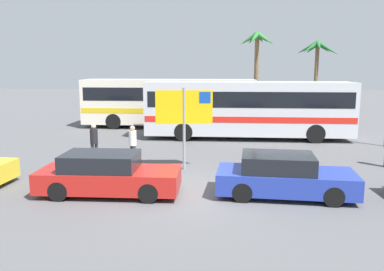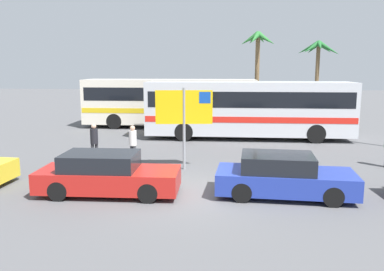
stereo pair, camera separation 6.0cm
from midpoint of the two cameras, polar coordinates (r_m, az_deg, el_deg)
name	(u,v)px [view 1 (the left image)]	position (r m, az deg, el deg)	size (l,w,h in m)	color
ground	(188,192)	(12.86, -0.73, -8.18)	(120.00, 120.00, 0.00)	#565659
bus_front_coach	(248,107)	(22.50, 7.93, 4.10)	(11.32, 2.67, 3.17)	silver
bus_rear_coach	(169,100)	(26.62, -3.32, 5.04)	(11.32, 2.67, 3.17)	silver
ferry_sign	(185,110)	(15.32, -1.08, 3.62)	(2.19, 0.30, 3.20)	gray
car_blue	(283,176)	(12.66, 12.83, -5.72)	(4.31, 2.02, 1.32)	#23389E
car_red	(107,175)	(12.82, -12.21, -5.50)	(4.42, 1.74, 1.32)	red
pedestrian_by_bus	(133,142)	(16.56, -8.60, -0.86)	(0.32, 0.32, 1.61)	#2D2D33
pedestrian_crossing_lot	(94,140)	(17.18, -13.97, -0.61)	(0.32, 0.32, 1.63)	#2D2D33
palm_tree_seaside	(318,54)	(34.72, 17.54, 11.08)	(3.43, 3.68, 6.14)	brown
palm_tree_inland	(257,50)	(29.80, 9.27, 11.99)	(2.71, 2.69, 6.53)	brown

